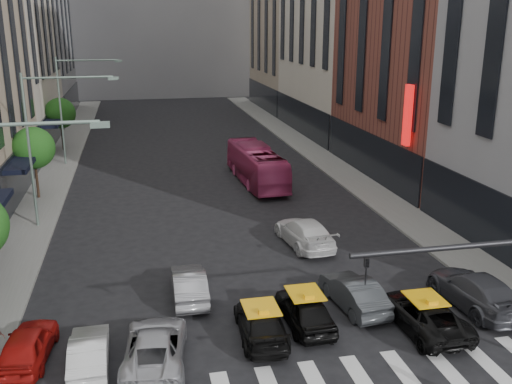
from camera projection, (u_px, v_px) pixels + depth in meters
sidewalk_left at (51, 183)px, 43.56m from camera, size 3.00×96.00×0.15m
sidewalk_right at (336, 168)px, 48.17m from camera, size 3.00×96.00×0.15m
building_right_b at (426, 7)px, 42.78m from camera, size 8.00×18.00×26.00m
building_right_d at (291, 7)px, 78.12m from camera, size 8.00×18.00×28.00m
tree_mid at (33, 148)px, 38.73m from camera, size 2.88×2.88×4.95m
tree_far at (60, 113)px, 53.73m from camera, size 2.88×2.88×4.95m
streetlamp_mid at (45, 130)px, 32.82m from camera, size 5.38×0.25×9.00m
streetlamp_far at (71, 96)px, 47.82m from camera, size 5.38×0.25×9.00m
liberty_sign at (408, 115)px, 37.33m from camera, size 0.30×0.70×4.00m
car_red at (27, 345)px, 20.55m from camera, size 1.95×4.03×1.33m
car_white_front at (89, 352)px, 20.16m from camera, size 1.39×3.79×1.24m
car_silver at (155, 346)px, 20.48m from camera, size 2.71×4.94×1.31m
taxi_left at (261, 323)px, 22.14m from camera, size 1.96×4.39×1.25m
taxi_center at (305, 309)px, 23.04m from camera, size 1.79×4.13×1.39m
car_grey_mid at (354, 293)px, 24.47m from camera, size 1.91×4.35×1.39m
taxi_right at (424, 314)px, 22.75m from camera, size 2.31×4.78×1.31m
car_grey_curb at (475, 290)px, 24.53m from camera, size 2.40×5.36×1.53m
car_row2_left at (189, 284)px, 25.29m from camera, size 1.51×4.18×1.37m
car_row2_right at (305, 232)px, 31.37m from camera, size 2.58×5.34×1.50m
bus at (256, 165)px, 43.40m from camera, size 2.88×10.35×2.86m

